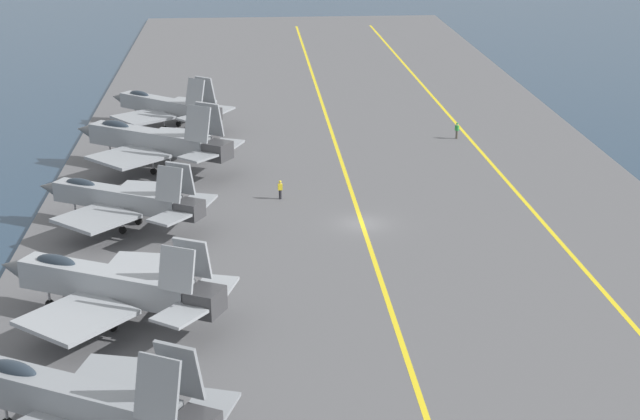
{
  "coord_description": "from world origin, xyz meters",
  "views": [
    {
      "loc": [
        -73.35,
        9.03,
        28.18
      ],
      "look_at": [
        -3.42,
        3.66,
        2.9
      ],
      "focal_mm": 55.0,
      "sensor_mm": 36.0,
      "label": 1
    }
  ],
  "objects_px": {
    "crew_green_vest": "(457,130)",
    "parked_jet_fifth": "(166,106)",
    "parked_jet_third": "(121,199)",
    "parked_jet_fourth": "(152,140)",
    "parked_jet_nearest": "(78,402)",
    "parked_jet_second": "(109,284)",
    "crew_yellow_vest": "(280,189)"
  },
  "relations": [
    {
      "from": "crew_green_vest",
      "to": "parked_jet_fifth",
      "type": "bearing_deg",
      "value": 77.71
    },
    {
      "from": "parked_jet_third",
      "to": "crew_green_vest",
      "type": "relative_size",
      "value": 8.69
    },
    {
      "from": "parked_jet_fifth",
      "to": "parked_jet_fourth",
      "type": "bearing_deg",
      "value": 179.4
    },
    {
      "from": "crew_green_vest",
      "to": "parked_jet_third",
      "type": "bearing_deg",
      "value": 126.81
    },
    {
      "from": "parked_jet_nearest",
      "to": "crew_green_vest",
      "type": "height_order",
      "value": "parked_jet_nearest"
    },
    {
      "from": "parked_jet_fourth",
      "to": "parked_jet_third",
      "type": "bearing_deg",
      "value": 175.76
    },
    {
      "from": "parked_jet_nearest",
      "to": "parked_jet_second",
      "type": "distance_m",
      "value": 14.5
    },
    {
      "from": "parked_jet_second",
      "to": "parked_jet_fourth",
      "type": "distance_m",
      "value": 32.24
    },
    {
      "from": "parked_jet_fifth",
      "to": "crew_yellow_vest",
      "type": "distance_m",
      "value": 27.13
    },
    {
      "from": "parked_jet_nearest",
      "to": "parked_jet_fourth",
      "type": "bearing_deg",
      "value": 0.36
    },
    {
      "from": "parked_jet_third",
      "to": "crew_green_vest",
      "type": "bearing_deg",
      "value": -53.19
    },
    {
      "from": "parked_jet_nearest",
      "to": "parked_jet_second",
      "type": "height_order",
      "value": "parked_jet_nearest"
    },
    {
      "from": "parked_jet_fifth",
      "to": "crew_green_vest",
      "type": "relative_size",
      "value": 8.29
    },
    {
      "from": "parked_jet_fifth",
      "to": "crew_yellow_vest",
      "type": "xyz_separation_m",
      "value": [
        -24.55,
        -11.45,
        -1.5
      ]
    },
    {
      "from": "parked_jet_third",
      "to": "parked_jet_fifth",
      "type": "distance_m",
      "value": 30.62
    },
    {
      "from": "parked_jet_fourth",
      "to": "parked_jet_fifth",
      "type": "bearing_deg",
      "value": -0.6
    },
    {
      "from": "parked_jet_third",
      "to": "parked_jet_fourth",
      "type": "xyz_separation_m",
      "value": [
        15.54,
        -1.15,
        0.4
      ]
    },
    {
      "from": "parked_jet_nearest",
      "to": "crew_yellow_vest",
      "type": "relative_size",
      "value": 9.31
    },
    {
      "from": "parked_jet_fourth",
      "to": "crew_yellow_vest",
      "type": "xyz_separation_m",
      "value": [
        -9.49,
        -11.61,
        -1.9
      ]
    },
    {
      "from": "parked_jet_fourth",
      "to": "parked_jet_fifth",
      "type": "xyz_separation_m",
      "value": [
        15.06,
        -0.16,
        -0.39
      ]
    },
    {
      "from": "crew_yellow_vest",
      "to": "parked_jet_fifth",
      "type": "bearing_deg",
      "value": 25.01
    },
    {
      "from": "parked_jet_nearest",
      "to": "parked_jet_fourth",
      "type": "xyz_separation_m",
      "value": [
        46.73,
        0.29,
        0.13
      ]
    },
    {
      "from": "crew_yellow_vest",
      "to": "crew_green_vest",
      "type": "distance_m",
      "value": 26.23
    },
    {
      "from": "parked_jet_third",
      "to": "crew_green_vest",
      "type": "height_order",
      "value": "parked_jet_third"
    },
    {
      "from": "crew_yellow_vest",
      "to": "parked_jet_third",
      "type": "bearing_deg",
      "value": 115.35
    },
    {
      "from": "parked_jet_fourth",
      "to": "crew_green_vest",
      "type": "bearing_deg",
      "value": -74.79
    },
    {
      "from": "parked_jet_fourth",
      "to": "parked_jet_fifth",
      "type": "distance_m",
      "value": 15.06
    },
    {
      "from": "parked_jet_nearest",
      "to": "parked_jet_third",
      "type": "xyz_separation_m",
      "value": [
        31.19,
        1.44,
        -0.27
      ]
    },
    {
      "from": "parked_jet_fifth",
      "to": "crew_green_vest",
      "type": "xyz_separation_m",
      "value": [
        -6.68,
        -30.65,
        -1.48
      ]
    },
    {
      "from": "parked_jet_third",
      "to": "crew_yellow_vest",
      "type": "bearing_deg",
      "value": -64.65
    },
    {
      "from": "parked_jet_second",
      "to": "parked_jet_fifth",
      "type": "height_order",
      "value": "parked_jet_fifth"
    },
    {
      "from": "parked_jet_third",
      "to": "crew_green_vest",
      "type": "distance_m",
      "value": 39.95
    }
  ]
}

